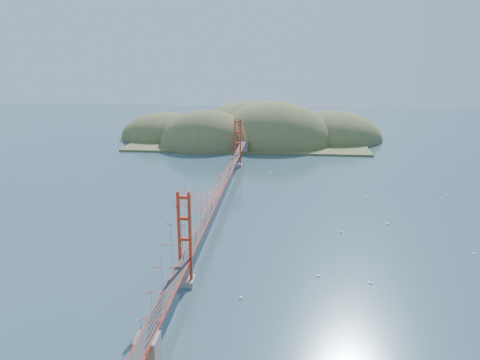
# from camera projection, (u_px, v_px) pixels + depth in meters

# --- Properties ---
(ground) EXTENTS (320.00, 320.00, 0.00)m
(ground) POSITION_uv_depth(u_px,v_px,m) (221.00, 205.00, 85.57)
(ground) COLOR #325364
(ground) RESTS_ON ground
(bridge) EXTENTS (2.20, 94.40, 12.00)m
(bridge) POSITION_uv_depth(u_px,v_px,m) (220.00, 168.00, 83.88)
(bridge) COLOR gray
(bridge) RESTS_ON ground
(far_headlands) EXTENTS (84.00, 58.00, 25.00)m
(far_headlands) POSITION_uv_depth(u_px,v_px,m) (257.00, 138.00, 151.07)
(far_headlands) COLOR olive
(far_headlands) RESTS_ON ground
(sailboat_0) EXTENTS (0.60, 0.61, 0.68)m
(sailboat_0) POSITION_uv_depth(u_px,v_px,m) (341.00, 231.00, 72.96)
(sailboat_0) COLOR white
(sailboat_0) RESTS_ON ground
(sailboat_3) EXTENTS (0.52, 0.50, 0.58)m
(sailboat_3) POSITION_uv_depth(u_px,v_px,m) (270.00, 172.00, 108.49)
(sailboat_3) COLOR white
(sailboat_3) RESTS_ON ground
(sailboat_4) EXTENTS (0.67, 0.67, 0.70)m
(sailboat_4) POSITION_uv_depth(u_px,v_px,m) (447.00, 195.00, 91.22)
(sailboat_4) COLOR white
(sailboat_4) RESTS_ON ground
(sailboat_14) EXTENTS (0.57, 0.57, 0.59)m
(sailboat_14) POSITION_uv_depth(u_px,v_px,m) (342.00, 200.00, 88.28)
(sailboat_14) COLOR white
(sailboat_14) RESTS_ON ground
(sailboat_8) EXTENTS (0.57, 0.54, 0.64)m
(sailboat_8) POSITION_uv_depth(u_px,v_px,m) (406.00, 192.00, 92.97)
(sailboat_8) COLOR white
(sailboat_8) RESTS_ON ground
(sailboat_10) EXTENTS (0.61, 0.61, 0.65)m
(sailboat_10) POSITION_uv_depth(u_px,v_px,m) (241.00, 297.00, 53.48)
(sailboat_10) COLOR white
(sailboat_10) RESTS_ON ground
(sailboat_6) EXTENTS (0.64, 0.64, 0.67)m
(sailboat_6) POSITION_uv_depth(u_px,v_px,m) (318.00, 275.00, 58.63)
(sailboat_6) COLOR white
(sailboat_6) RESTS_ON ground
(sailboat_15) EXTENTS (0.51, 0.59, 0.67)m
(sailboat_15) POSITION_uv_depth(u_px,v_px,m) (395.00, 181.00, 101.34)
(sailboat_15) COLOR white
(sailboat_15) RESTS_ON ground
(sailboat_17) EXTENTS (0.56, 0.48, 0.64)m
(sailboat_17) POSITION_uv_depth(u_px,v_px,m) (439.00, 173.00, 107.43)
(sailboat_17) COLOR white
(sailboat_17) RESTS_ON ground
(sailboat_1) EXTENTS (0.67, 0.67, 0.71)m
(sailboat_1) POSITION_uv_depth(u_px,v_px,m) (387.00, 223.00, 76.36)
(sailboat_1) COLOR white
(sailboat_1) RESTS_ON ground
(sailboat_7) EXTENTS (0.55, 0.51, 0.62)m
(sailboat_7) POSITION_uv_depth(u_px,v_px,m) (358.00, 162.00, 118.04)
(sailboat_7) COLOR white
(sailboat_7) RESTS_ON ground
(sailboat_2) EXTENTS (0.63, 0.63, 0.68)m
(sailboat_2) POSITION_uv_depth(u_px,v_px,m) (370.00, 282.00, 56.86)
(sailboat_2) COLOR white
(sailboat_2) RESTS_ON ground
(sailboat_16) EXTENTS (0.58, 0.54, 0.65)m
(sailboat_16) POSITION_uv_depth(u_px,v_px,m) (366.00, 197.00, 90.06)
(sailboat_16) COLOR white
(sailboat_16) RESTS_ON ground
(sailboat_9) EXTENTS (0.60, 0.60, 0.63)m
(sailboat_9) POSITION_uv_depth(u_px,v_px,m) (473.00, 208.00, 83.70)
(sailboat_9) COLOR white
(sailboat_9) RESTS_ON ground
(sailboat_extra_0) EXTENTS (0.41, 0.50, 0.58)m
(sailboat_extra_0) POSITION_uv_depth(u_px,v_px,m) (268.00, 198.00, 89.26)
(sailboat_extra_0) COLOR white
(sailboat_extra_0) RESTS_ON ground
(sailboat_extra_1) EXTENTS (0.56, 0.55, 0.63)m
(sailboat_extra_1) POSITION_uv_depth(u_px,v_px,m) (474.00, 253.00, 65.09)
(sailboat_extra_1) COLOR white
(sailboat_extra_1) RESTS_ON ground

